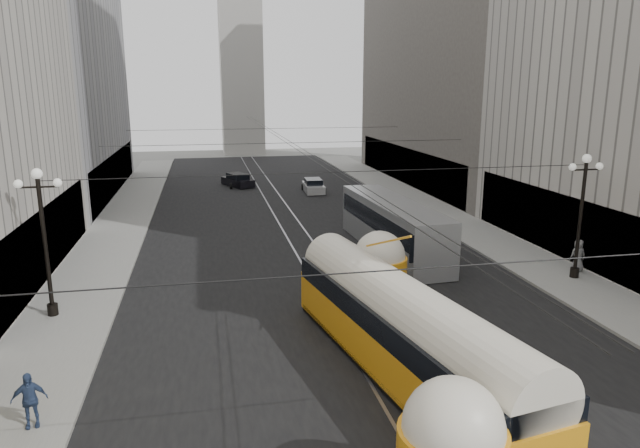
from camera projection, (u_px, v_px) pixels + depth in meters
name	position (u px, v px, depth m)	size (l,w,h in m)	color
road	(291.00, 226.00, 40.90)	(20.00, 85.00, 0.02)	black
sidewalk_left	(123.00, 222.00, 41.89)	(4.00, 72.00, 0.15)	gray
sidewalk_right	(430.00, 208.00, 46.54)	(4.00, 72.00, 0.15)	gray
rail_left	(281.00, 227.00, 40.75)	(0.12, 85.00, 0.04)	gray
rail_right	(301.00, 226.00, 41.05)	(0.12, 85.00, 0.04)	gray
building_left_far	(29.00, 32.00, 48.44)	(12.60, 28.60, 28.60)	#999999
building_right_far	(467.00, 18.00, 55.72)	(12.60, 32.60, 32.60)	#514C47
distant_tower	(241.00, 50.00, 82.64)	(6.00, 6.00, 31.36)	#B2AFA8
lamppost_left_mid	(44.00, 234.00, 23.77)	(1.86, 0.44, 6.37)	black
lamppost_right_mid	(581.00, 209.00, 28.65)	(1.86, 0.44, 6.37)	black
catenary	(294.00, 145.00, 38.58)	(25.00, 72.00, 0.23)	black
streetcar	(403.00, 329.00, 19.42)	(4.89, 15.71, 3.48)	orange
city_bus	(393.00, 224.00, 34.20)	(3.15, 12.31, 3.10)	#B0B3B5
sedan_white_far	(313.00, 186.00, 53.92)	(1.86, 4.16, 1.29)	#B9B9B9
sedan_dark_far	(238.00, 180.00, 57.17)	(3.25, 4.45, 1.30)	black
pedestrian_sidewalk_right	(578.00, 255.00, 30.25)	(0.85, 0.52, 1.74)	slate
pedestrian_sidewalk_left	(29.00, 400.00, 16.35)	(0.98, 0.56, 1.68)	navy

